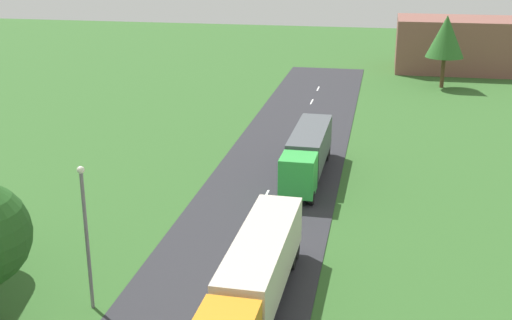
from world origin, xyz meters
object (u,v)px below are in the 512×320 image
truck_third (308,152)px  tree_maple (446,37)px  lamppost_second (86,230)px  distant_building (457,45)px  truck_second (256,275)px

truck_third → tree_maple: (12.44, 35.04, 4.20)m
truck_third → lamppost_second: 22.72m
lamppost_second → distant_building: 71.79m
truck_second → lamppost_second: size_ratio=1.86×
tree_maple → truck_third: bearing=-109.6°
truck_third → tree_maple: 37.42m
lamppost_second → truck_third: bearing=68.5°
distant_building → tree_maple: bearing=-102.2°
lamppost_second → tree_maple: size_ratio=0.86×
truck_third → truck_second: bearing=-90.4°
truck_second → lamppost_second: (-8.15, -1.18, 2.17)m
truck_third → distant_building: (15.01, 46.86, 1.52)m
tree_maple → lamppost_second: bearing=-110.3°
truck_second → tree_maple: (12.60, 54.90, 4.17)m
truck_second → lamppost_second: 8.51m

